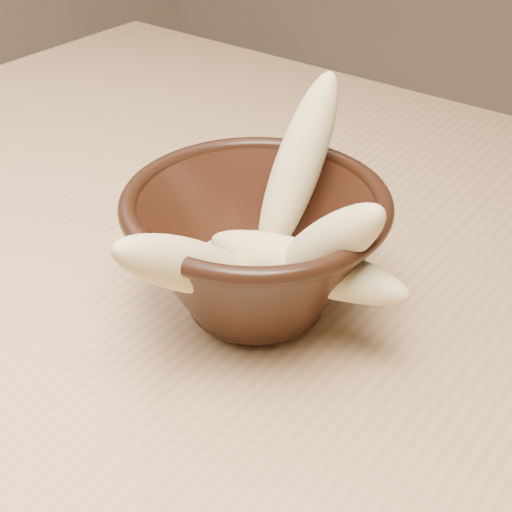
# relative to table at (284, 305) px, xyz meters

# --- Properties ---
(table) EXTENTS (1.20, 0.80, 0.75)m
(table) POSITION_rel_table_xyz_m (0.00, 0.00, 0.00)
(table) COLOR tan
(table) RESTS_ON ground
(bowl) EXTENTS (0.20, 0.20, 0.11)m
(bowl) POSITION_rel_table_xyz_m (0.04, -0.10, 0.14)
(bowl) COLOR black
(bowl) RESTS_ON table
(milk_puddle) EXTENTS (0.11, 0.11, 0.02)m
(milk_puddle) POSITION_rel_table_xyz_m (0.04, -0.10, 0.11)
(milk_puddle) COLOR beige
(milk_puddle) RESTS_ON bowl
(banana_upright) EXTENTS (0.04, 0.11, 0.15)m
(banana_upright) POSITION_rel_table_xyz_m (0.04, -0.04, 0.18)
(banana_upright) COLOR #D9C180
(banana_upright) RESTS_ON bowl
(banana_right) EXTENTS (0.12, 0.06, 0.12)m
(banana_right) POSITION_rel_table_xyz_m (0.11, -0.11, 0.17)
(banana_right) COLOR #D9C180
(banana_right) RESTS_ON bowl
(banana_across) EXTENTS (0.17, 0.05, 0.05)m
(banana_across) POSITION_rel_table_xyz_m (0.09, -0.10, 0.14)
(banana_across) COLOR #D9C180
(banana_across) RESTS_ON bowl
(banana_front) EXTENTS (0.05, 0.14, 0.12)m
(banana_front) POSITION_rel_table_xyz_m (0.04, -0.17, 0.16)
(banana_front) COLOR #D9C180
(banana_front) RESTS_ON bowl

